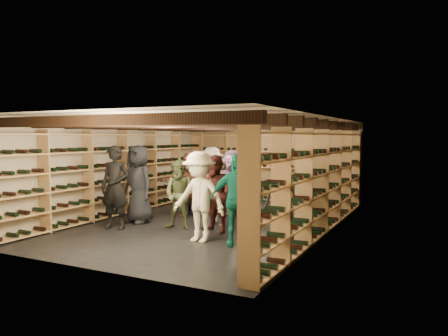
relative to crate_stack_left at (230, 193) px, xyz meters
name	(u,v)px	position (x,y,z in m)	size (l,w,h in m)	color
ground	(211,222)	(0.47, -1.98, -0.42)	(8.00, 8.00, 0.00)	black
walls	(211,171)	(0.47, -1.98, 0.78)	(5.52, 8.02, 2.40)	tan
ceiling	(211,119)	(0.47, -1.98, 1.98)	(5.50, 8.00, 0.01)	beige
ceiling_joists	(211,125)	(0.47, -1.98, 1.84)	(5.40, 7.12, 0.18)	black
wine_rack_left	(123,173)	(-2.10, -1.98, 0.65)	(0.32, 7.50, 2.15)	tan
wine_rack_right	(321,182)	(3.04, -1.98, 0.65)	(0.32, 7.50, 2.15)	tan
wine_rack_back	(269,167)	(0.47, 1.85, 0.65)	(4.70, 0.30, 2.15)	tan
crate_stack_left	(230,193)	(0.00, 0.00, 0.00)	(0.55, 0.42, 0.85)	tan
crate_stack_right	(232,207)	(0.38, -0.68, -0.25)	(0.58, 0.48, 0.34)	tan
crate_loose	(294,208)	(1.74, 0.34, -0.34)	(0.50, 0.33, 0.17)	tan
person_0	(138,184)	(-1.04, -2.74, 0.48)	(0.88, 0.57, 1.81)	black
person_1	(115,187)	(-1.06, -3.53, 0.48)	(0.66, 0.43, 1.81)	black
person_2	(180,195)	(0.20, -2.90, 0.32)	(0.73, 0.57, 1.50)	#4E5B34
person_3	(199,197)	(1.15, -3.72, 0.44)	(1.11, 0.64, 1.72)	#F2E8C1
person_4	(237,199)	(1.89, -3.63, 0.42)	(0.99, 0.41, 1.70)	#127A64
person_5	(191,183)	(-0.35, -1.50, 0.41)	(1.54, 0.49, 1.66)	brown
person_6	(191,183)	(-0.64, -1.02, 0.35)	(0.76, 0.49, 1.55)	#25244A
person_7	(219,192)	(0.75, -2.11, 0.32)	(0.54, 0.36, 1.49)	gray
person_8	(216,194)	(1.06, -2.88, 0.39)	(0.79, 0.62, 1.63)	#4D1F1C
person_9	(212,180)	(-0.20, -0.68, 0.44)	(1.11, 0.64, 1.72)	#BCB2AB
person_10	(245,182)	(0.75, -0.68, 0.43)	(1.00, 0.42, 1.70)	#204530
person_11	(232,184)	(0.64, -1.22, 0.42)	(1.56, 0.50, 1.68)	slate
person_12	(282,197)	(2.29, -2.25, 0.32)	(0.73, 0.48, 1.49)	#34353A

